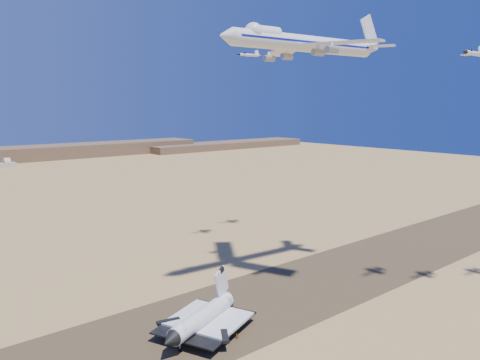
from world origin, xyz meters
TOP-DOWN VIEW (x-y plane):
  - ground at (0.00, 0.00)m, footprint 1200.00×1200.00m
  - runway at (0.00, 0.00)m, footprint 600.00×50.00m
  - ridgeline at (65.32, 527.31)m, footprint 960.00×90.00m
  - shuttle at (-19.28, -6.22)m, footprint 38.21×31.88m
  - carrier_747 at (37.14, 5.85)m, footprint 81.16×62.52m
  - crew_a at (-12.78, -15.60)m, footprint 0.57×0.73m
  - crew_b at (-13.32, -11.08)m, footprint 0.72×0.94m
  - crew_c at (-12.63, -16.13)m, footprint 1.06×0.86m
  - chase_jet_a at (73.75, -43.05)m, footprint 16.74×8.95m
  - chase_jet_e at (54.90, 57.18)m, footprint 14.05×7.66m
  - chase_jet_f at (81.91, 64.46)m, footprint 14.88×8.31m

SIDE VIEW (x-z plane):
  - ground at x=0.00m, z-range 0.00..0.00m
  - runway at x=0.00m, z-range 0.00..0.06m
  - crew_c at x=-12.63m, z-range 0.06..1.67m
  - crew_b at x=-13.32m, z-range 0.06..1.77m
  - crew_a at x=-12.78m, z-range 0.06..1.81m
  - shuttle at x=-19.28m, z-range -4.30..14.29m
  - ridgeline at x=65.32m, z-range -1.37..16.63m
  - chase_jet_a at x=73.75m, z-range 88.50..92.67m
  - carrier_747 at x=37.14m, z-range 85.73..105.91m
  - chase_jet_e at x=54.90m, z-range 95.03..98.53m
  - chase_jet_f at x=81.91m, z-range 97.19..100.92m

